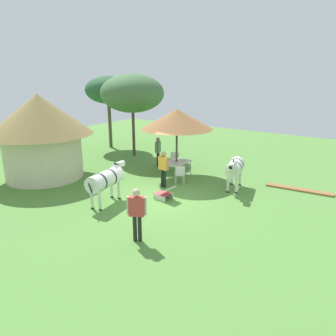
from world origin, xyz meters
TOP-DOWN VIEW (x-y plane):
  - ground_plane at (0.00, 0.00)m, footprint 36.00×36.00m
  - thatched_hut at (-1.17, 6.44)m, footprint 4.95×4.95m
  - shade_umbrella at (2.84, 1.27)m, footprint 3.50×3.50m
  - patio_dining_table at (2.84, 1.27)m, footprint 1.45×0.96m
  - patio_chair_near_lawn at (3.82, 2.06)m, footprint 0.60×0.61m
  - patio_chair_east_end at (1.90, 0.43)m, footprint 0.61×0.61m
  - guest_beside_umbrella at (3.67, 3.09)m, footprint 0.56×0.34m
  - guest_behind_table at (1.11, 0.78)m, footprint 0.23×0.60m
  - standing_watcher at (-3.22, -1.48)m, footprint 0.42×0.54m
  - striped_lounge_chair at (-0.01, -0.11)m, footprint 0.58×0.83m
  - zebra_nearest_camera at (-1.69, 1.49)m, footprint 2.33×0.97m
  - zebra_by_umbrella at (2.77, -1.90)m, footprint 2.08×1.01m
  - acacia_tree_right_background at (5.57, 8.81)m, footprint 3.07×3.07m
  - acacia_tree_far_lawn at (4.72, 5.83)m, footprint 3.83×3.83m
  - brick_patio_kerb at (4.33, -4.30)m, footprint 0.63×2.82m

SIDE VIEW (x-z plane):
  - ground_plane at x=0.00m, z-range 0.00..0.00m
  - brick_patio_kerb at x=4.33m, z-range 0.00..0.08m
  - striped_lounge_chair at x=-0.01m, z-range -0.05..0.56m
  - patio_chair_near_lawn at x=3.82m, z-range 0.07..0.97m
  - patio_chair_east_end at x=1.90m, z-range 0.07..0.97m
  - patio_dining_table at x=2.84m, z-range 0.29..1.03m
  - zebra_by_umbrella at x=2.77m, z-range 0.22..1.75m
  - guest_beside_umbrella at x=3.67m, z-range 0.17..1.81m
  - zebra_nearest_camera at x=-1.69m, z-range 0.23..1.76m
  - guest_behind_table at x=1.11m, z-range 0.17..1.84m
  - standing_watcher at x=-3.22m, z-range 0.17..1.87m
  - thatched_hut at x=-1.17m, z-range 0.30..4.39m
  - shade_umbrella at x=2.84m, z-range 1.19..4.55m
  - acacia_tree_far_lawn at x=4.72m, z-range 1.35..6.36m
  - acacia_tree_right_background at x=5.57m, z-range 1.50..6.38m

